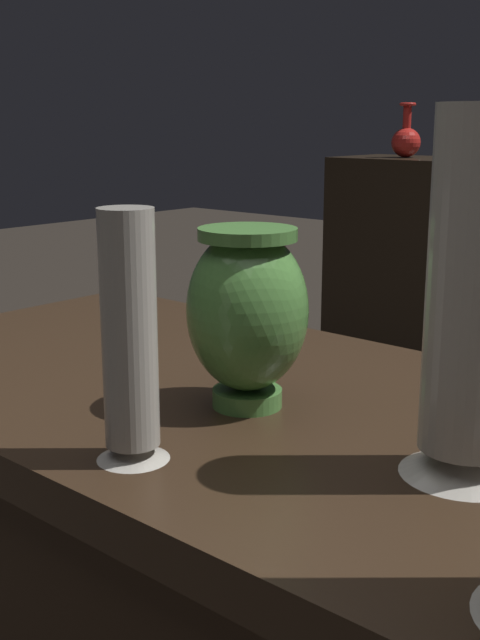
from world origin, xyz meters
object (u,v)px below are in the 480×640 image
vase_centerpiece (247,311)px  vase_tall_behind (130,344)px  vase_right_accent (475,309)px  shelf_vase_far_left (406,140)px

vase_centerpiece → vase_tall_behind: bearing=-85.0°
vase_tall_behind → vase_right_accent: bearing=35.1°
vase_tall_behind → shelf_vase_far_left: bearing=114.7°
vase_centerpiece → shelf_vase_far_left: bearing=116.2°
vase_tall_behind → shelf_vase_far_left: (-1.11, 2.42, 0.14)m
vase_centerpiece → vase_tall_behind: (0.02, -0.20, 0.00)m
vase_tall_behind → shelf_vase_far_left: shelf_vase_far_left is taller
vase_centerpiece → shelf_vase_far_left: (-1.09, 2.22, 0.14)m
vase_tall_behind → vase_right_accent: 0.33m
shelf_vase_far_left → vase_right_accent: bearing=-58.2°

